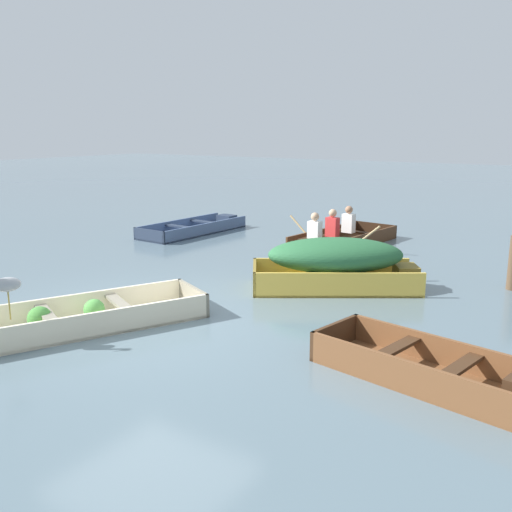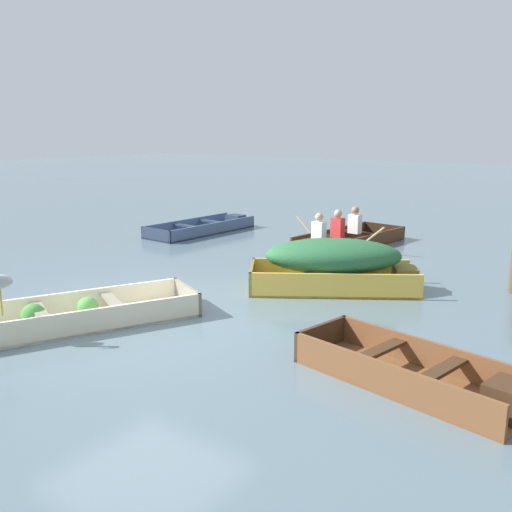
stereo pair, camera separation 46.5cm
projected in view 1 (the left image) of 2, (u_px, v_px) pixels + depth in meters
ground_plane at (148, 322)px, 8.00m from camera, size 80.00×80.00×0.00m
dinghy_cream_foreground at (73, 320)px, 7.71m from camera, size 2.33×3.39×0.36m
skiff_yellow_near_moored at (337, 260)px, 9.55m from camera, size 2.90×2.42×0.88m
skiff_slate_blue_mid_moored at (196, 228)px, 14.89m from camera, size 1.22×3.16×0.31m
skiff_wooden_brown_far_moored at (436, 372)px, 6.04m from camera, size 2.59×1.36×0.36m
rowboat_dark_varnish_with_crew at (339, 237)px, 13.15m from camera, size 2.38×3.12×0.89m
heron_on_dinghy at (6, 283)px, 6.92m from camera, size 0.32×0.42×0.84m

